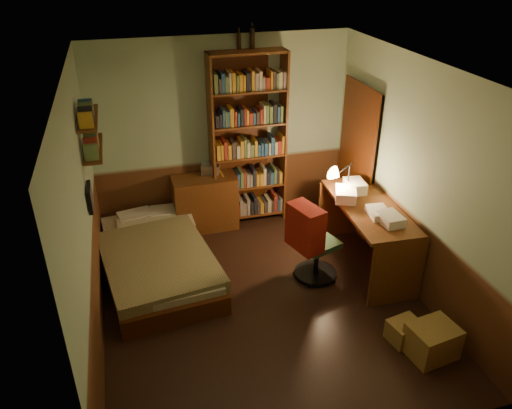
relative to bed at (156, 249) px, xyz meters
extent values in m
cube|color=black|center=(1.09, -0.85, -0.33)|extent=(3.50, 4.00, 0.02)
cube|color=silver|center=(1.09, -0.85, 2.29)|extent=(3.50, 4.00, 0.02)
cube|color=#9CB895|center=(1.09, 1.16, 0.98)|extent=(3.50, 0.02, 2.60)
cube|color=#9CB895|center=(-0.67, -0.85, 0.98)|extent=(0.02, 4.00, 2.60)
cube|color=#9CB895|center=(2.85, -0.85, 0.98)|extent=(0.02, 4.00, 2.60)
cube|color=#9CB895|center=(1.09, -2.86, 0.98)|extent=(3.50, 0.02, 2.60)
cube|color=black|center=(2.81, 0.45, 0.68)|extent=(0.06, 0.90, 2.00)
cube|color=#3E1A09|center=(2.78, 0.45, 0.68)|extent=(0.02, 0.98, 2.08)
cube|color=#5F6C37|center=(0.00, 0.00, 0.00)|extent=(1.36, 2.26, 0.64)
cube|color=#562C12|center=(0.77, 0.91, 0.07)|extent=(0.88, 0.45, 0.77)
cube|color=#B2B2B7|center=(0.89, 1.04, 0.52)|extent=(0.29, 0.25, 0.13)
cube|color=#562C12|center=(1.41, 1.00, 0.88)|extent=(1.04, 0.35, 2.41)
cylinder|color=black|center=(1.34, 1.10, 2.19)|extent=(0.06, 0.06, 0.20)
cylinder|color=black|center=(1.51, 1.10, 2.22)|extent=(0.08, 0.08, 0.25)
cube|color=#562C12|center=(2.51, -0.53, 0.10)|extent=(0.73, 1.61, 0.85)
cube|color=silver|center=(2.30, -0.31, 0.60)|extent=(0.35, 0.40, 0.13)
cone|color=black|center=(2.41, -0.12, 0.79)|extent=(0.21, 0.21, 0.53)
cube|color=#325A3C|center=(1.85, -0.60, 0.20)|extent=(0.64, 0.60, 1.05)
cube|color=#A62015|center=(1.59, -0.83, 0.99)|extent=(0.28, 0.47, 0.53)
cube|color=#562C12|center=(-0.55, 0.25, 1.28)|extent=(0.20, 0.90, 0.03)
cube|color=#562C12|center=(-0.55, 0.25, 1.63)|extent=(0.20, 0.90, 0.03)
cube|color=black|center=(-0.63, -0.25, 0.93)|extent=(0.04, 0.32, 0.26)
cube|color=olive|center=(2.47, -2.12, -0.15)|extent=(0.50, 0.43, 0.34)
cube|color=olive|center=(2.32, -1.87, -0.21)|extent=(0.36, 0.32, 0.22)
camera|label=1|loc=(-0.17, -5.20, 3.35)|focal=35.00mm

